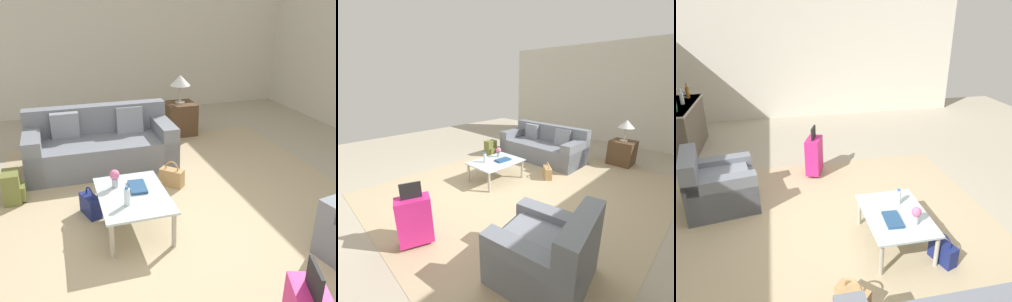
% 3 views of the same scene
% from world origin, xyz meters
% --- Properties ---
extents(ground_plane, '(12.00, 12.00, 0.00)m').
position_xyz_m(ground_plane, '(0.00, 0.00, 0.00)').
color(ground_plane, '#A89E89').
extents(wall_left, '(0.12, 8.00, 3.10)m').
position_xyz_m(wall_left, '(-5.06, 0.00, 1.55)').
color(wall_left, beige).
rests_on(wall_left, ground).
extents(area_rug, '(5.20, 4.40, 0.01)m').
position_xyz_m(area_rug, '(-0.60, 0.20, 0.00)').
color(area_rug, tan).
rests_on(area_rug, ground).
extents(couch, '(0.96, 2.12, 0.86)m').
position_xyz_m(couch, '(-2.19, -0.60, 0.30)').
color(couch, slate).
rests_on(couch, ground).
extents(armchair, '(1.01, 1.06, 0.85)m').
position_xyz_m(armchair, '(0.89, 1.67, 0.30)').
color(armchair, slate).
rests_on(armchair, ground).
extents(coffee_table, '(1.02, 0.72, 0.41)m').
position_xyz_m(coffee_table, '(-0.40, -0.50, 0.36)').
color(coffee_table, silver).
rests_on(coffee_table, ground).
extents(water_bottle, '(0.06, 0.06, 0.20)m').
position_xyz_m(water_bottle, '(-0.20, -0.60, 0.51)').
color(water_bottle, silver).
rests_on(water_bottle, coffee_table).
extents(coffee_table_book, '(0.33, 0.20, 0.03)m').
position_xyz_m(coffee_table_book, '(-0.52, -0.42, 0.43)').
color(coffee_table_book, navy).
rests_on(coffee_table_book, coffee_table).
extents(flower_vase, '(0.11, 0.11, 0.21)m').
position_xyz_m(flower_vase, '(-0.62, -0.65, 0.54)').
color(flower_vase, '#B2B7BC').
rests_on(flower_vase, coffee_table).
extents(side_table, '(0.53, 0.53, 0.58)m').
position_xyz_m(side_table, '(-3.20, 1.00, 0.29)').
color(side_table, '#513823').
rests_on(side_table, ground).
extents(table_lamp, '(0.36, 0.36, 0.51)m').
position_xyz_m(table_lamp, '(-3.20, 1.00, 0.98)').
color(table_lamp, '#ADA899').
rests_on(table_lamp, side_table).
extents(suitcase_magenta, '(0.45, 0.34, 0.85)m').
position_xyz_m(suitcase_magenta, '(1.60, 0.20, 0.36)').
color(suitcase_magenta, '#D12375').
rests_on(suitcase_magenta, ground).
extents(handbag_tan, '(0.32, 0.33, 0.36)m').
position_xyz_m(handbag_tan, '(-1.22, 0.20, 0.13)').
color(handbag_tan, tan).
rests_on(handbag_tan, ground).
extents(handbag_navy, '(0.35, 0.23, 0.36)m').
position_xyz_m(handbag_navy, '(-0.81, -0.92, 0.13)').
color(handbag_navy, navy).
rests_on(handbag_navy, ground).
extents(backpack_olive, '(0.30, 0.25, 0.40)m').
position_xyz_m(backpack_olive, '(-1.40, -1.79, 0.19)').
color(backpack_olive, olive).
rests_on(backpack_olive, ground).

